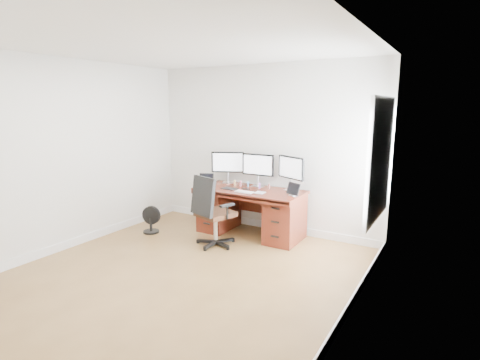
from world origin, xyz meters
The scene contains 20 objects.
ground centered at (0.00, 0.00, 0.00)m, with size 4.50×4.50×0.00m, color brown.
back_wall centered at (0.00, 2.25, 1.35)m, with size 4.00×0.10×2.70m, color white.
right_wall centered at (2.00, 0.11, 1.35)m, with size 0.10×4.50×2.70m.
desk centered at (0.00, 1.83, 0.40)m, with size 1.70×0.80×0.75m.
office_chair centered at (-0.23, 1.11, 0.35)m, with size 0.70×0.70×1.06m.
floor_fan centered at (-1.44, 1.07, 0.21)m, with size 0.31×0.26×0.44m.
monitor_left centered at (-0.58, 2.07, 1.09)m, with size 0.51×0.27×0.53m.
monitor_center centered at (0.00, 2.07, 1.09)m, with size 0.55×0.14×0.53m.
monitor_right centered at (0.58, 2.07, 1.09)m, with size 0.51×0.27×0.53m.
tablet_left centered at (-0.81, 1.75, 0.84)m, with size 0.25×0.17×0.19m.
tablet_right centered at (0.75, 1.75, 0.84)m, with size 0.25×0.16×0.19m.
keyboard centered at (0.03, 1.57, 0.76)m, with size 0.28×0.12×0.01m, color white.
trackpad centered at (0.25, 1.66, 0.76)m, with size 0.14×0.14×0.01m, color silver.
drawing_tablet centered at (-0.29, 1.67, 0.76)m, with size 0.24×0.15×0.01m, color black.
phone centered at (-0.05, 1.77, 0.76)m, with size 0.12×0.06×0.01m, color black.
figurine_yellow centered at (-0.37, 1.95, 0.80)m, with size 0.04×0.04×0.09m.
figurine_pink centered at (-0.26, 1.95, 0.80)m, with size 0.04×0.04×0.09m.
figurine_blue centered at (-0.12, 1.95, 0.80)m, with size 0.04×0.04×0.09m.
figurine_purple centered at (0.09, 1.95, 0.80)m, with size 0.04×0.04×0.09m.
figurine_brown centered at (0.26, 1.95, 0.80)m, with size 0.04×0.04×0.09m.
Camera 1 is at (2.80, -3.22, 2.03)m, focal length 28.00 mm.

